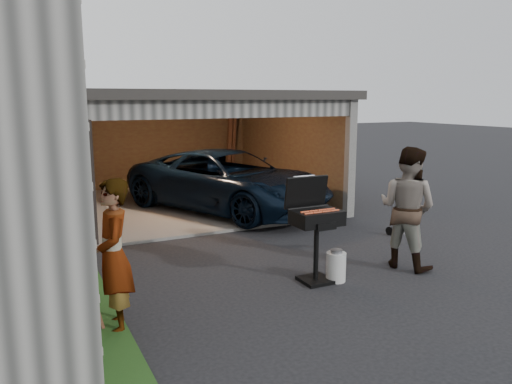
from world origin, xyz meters
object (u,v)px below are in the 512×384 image
minivan (228,183)px  woman (114,256)px  hand_truck (398,224)px  man (407,208)px  propane_tank (336,267)px  plywood_panel (90,290)px  bbq_grill (315,221)px

minivan → woman: bearing=-150.2°
minivan → hand_truck: minivan is taller
woman → hand_truck: (5.98, 1.84, -0.71)m
minivan → woman: woman is taller
hand_truck → minivan: bearing=111.7°
man → propane_tank: (-1.41, -0.06, -0.77)m
propane_tank → plywood_panel: bearing=177.3°
propane_tank → plywood_panel: (-3.53, 0.16, 0.19)m
man → plywood_panel: size_ratio=2.34×
bbq_grill → propane_tank: bbq_grill is taller
propane_tank → plywood_panel: size_ratio=0.53×
man → bbq_grill: size_ratio=1.26×
propane_tank → hand_truck: 3.15m
hand_truck → plywood_panel: bearing=-179.9°
woman → man: bearing=98.9°
bbq_grill → plywood_panel: bbq_grill is taller
plywood_panel → hand_truck: bearing=13.4°
woman → hand_truck: bearing=113.0°
woman → bbq_grill: size_ratio=1.16×
minivan → hand_truck: size_ratio=4.95×
plywood_panel → hand_truck: 6.40m
hand_truck → propane_tank: bearing=-161.8°
man → propane_tank: size_ratio=4.44×
minivan → bbq_grill: 4.88m
propane_tank → hand_truck: hand_truck is taller
minivan → bbq_grill: size_ratio=3.30×
minivan → man: size_ratio=2.63×
man → hand_truck: man is taller
woman → propane_tank: (3.29, 0.19, -0.69)m
woman → man: size_ratio=0.93×
woman → plywood_panel: woman is taller
man → bbq_grill: (-1.70, 0.09, -0.06)m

